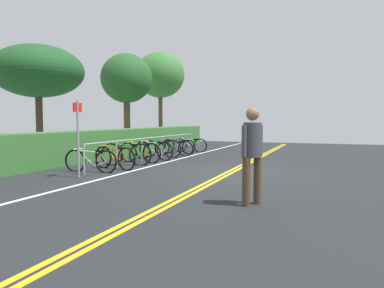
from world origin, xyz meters
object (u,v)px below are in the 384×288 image
object	(u,v)px
tree_far_right	(127,79)
tree_extra	(160,75)
bicycle_3	(140,152)
bicycle_6	(174,148)
pedestrian	(252,149)
sign_post_near	(78,131)
bike_rack	(152,143)
bicycle_7	(178,146)
bicycle_2	(126,154)
tree_mid	(38,72)
bicycle_4	(154,150)
bicycle_5	(160,148)
bicycle_0	(91,161)
bicycle_8	(190,145)
bicycle_1	(115,158)

from	to	relation	value
tree_far_right	tree_extra	size ratio (longest dim) A/B	0.85
bicycle_3	bicycle_6	xyz separation A→B (m)	(2.66, -0.14, -0.04)
pedestrian	sign_post_near	xyz separation A→B (m)	(1.45, 4.88, 0.23)
bike_rack	bicycle_7	xyz separation A→B (m)	(2.69, 0.07, -0.33)
bicycle_2	tree_mid	size ratio (longest dim) A/B	0.38
tree_far_right	tree_extra	bearing A→B (deg)	3.76
bike_rack	sign_post_near	size ratio (longest dim) A/B	4.05
tree_far_right	bicycle_4	bearing A→B (deg)	-137.18
bicycle_5	bicycle_0	bearing A→B (deg)	179.21
bicycle_5	bike_rack	bearing A→B (deg)	-174.91
bike_rack	bicycle_3	xyz separation A→B (m)	(-0.92, 0.01, -0.29)
sign_post_near	bicycle_7	bearing A→B (deg)	1.80
bicycle_6	tree_mid	bearing A→B (deg)	123.82
bicycle_5	bicycle_7	xyz separation A→B (m)	(1.85, 0.00, -0.04)
bicycle_3	tree_mid	bearing A→B (deg)	93.74
bicycle_0	bicycle_3	bearing A→B (deg)	-2.68
bicycle_6	tree_far_right	xyz separation A→B (m)	(1.85, 3.37, 3.21)
bicycle_3	sign_post_near	distance (m)	3.65
bicycle_8	tree_far_right	xyz separation A→B (m)	(0.01, 3.38, 3.21)
sign_post_near	pedestrian	bearing A→B (deg)	-106.52
bicycle_4	bike_rack	bearing A→B (deg)	123.82
tree_extra	pedestrian	bearing A→B (deg)	-148.38
tree_mid	tree_extra	size ratio (longest dim) A/B	0.78
tree_mid	tree_extra	distance (m)	9.26
bike_rack	bicycle_8	xyz separation A→B (m)	(3.58, -0.14, -0.33)
bicycle_6	sign_post_near	bearing A→B (deg)	-179.80
bicycle_8	pedestrian	bearing A→B (deg)	-152.74
bicycle_0	bicycle_6	world-z (taller)	bicycle_0
bicycle_4	bicycle_7	size ratio (longest dim) A/B	1.02
bike_rack	bicycle_2	xyz separation A→B (m)	(-1.82, 0.02, -0.28)
tree_far_right	bicycle_7	bearing A→B (deg)	-105.93
bicycle_5	bicycle_8	xyz separation A→B (m)	(2.74, -0.22, -0.04)
bicycle_8	tree_mid	distance (m)	7.17
bicycle_2	pedestrian	distance (m)	6.53
bicycle_0	tree_far_right	world-z (taller)	tree_far_right
sign_post_near	bicycle_4	bearing A→B (deg)	1.23
bicycle_2	bicycle_0	bearing A→B (deg)	176.10
bicycle_6	sign_post_near	distance (m)	6.27
bicycle_3	bicycle_6	world-z (taller)	bicycle_3
tree_far_right	bicycle_3	bearing A→B (deg)	-144.38
bicycle_0	tree_extra	bearing A→B (deg)	16.36
tree_far_right	bicycle_1	bearing A→B (deg)	-151.94
bicycle_1	bicycle_5	distance (m)	3.58
bicycle_1	tree_mid	xyz separation A→B (m)	(1.54, 4.39, 3.00)
bike_rack	tree_far_right	distance (m)	5.63
bicycle_8	pedestrian	xyz separation A→B (m)	(-9.49, -4.89, 0.68)
bike_rack	bicycle_6	world-z (taller)	bike_rack
bicycle_2	tree_mid	distance (m)	5.22
bicycle_4	sign_post_near	world-z (taller)	sign_post_near
bike_rack	bicycle_7	size ratio (longest dim) A/B	4.72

